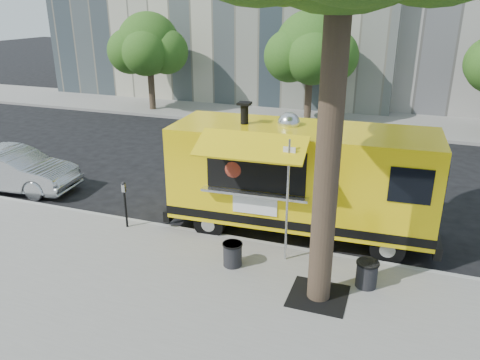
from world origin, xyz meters
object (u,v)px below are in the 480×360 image
object	(u,v)px
sign_post	(288,194)
parking_meter	(125,199)
far_tree_a	(149,44)
trash_bin_left	(233,253)
food_truck	(299,177)
trash_bin_right	(367,273)
sedan	(13,170)
far_tree_b	(311,47)

from	to	relation	value
sign_post	parking_meter	world-z (taller)	sign_post
far_tree_a	trash_bin_left	world-z (taller)	far_tree_a
food_truck	trash_bin_right	xyz separation A→B (m)	(2.06, -2.23, -1.18)
far_tree_a	sedan	size ratio (longest dim) A/B	1.24
sign_post	far_tree_b	bearing A→B (deg)	100.15
parking_meter	trash_bin_right	xyz separation A→B (m)	(6.50, -0.72, -0.51)
parking_meter	trash_bin_right	size ratio (longest dim) A/B	2.25
trash_bin_right	sedan	bearing A→B (deg)	169.81
far_tree_b	trash_bin_right	xyz separation A→B (m)	(4.50, -14.77, -3.37)
far_tree_a	far_tree_b	world-z (taller)	far_tree_b
parking_meter	sedan	size ratio (longest dim) A/B	0.31
sign_post	food_truck	size ratio (longest dim) A/B	0.42
far_tree_a	trash_bin_left	distance (m)	18.21
far_tree_a	far_tree_b	size ratio (longest dim) A/B	0.97
far_tree_b	food_truck	size ratio (longest dim) A/B	0.76
far_tree_a	food_truck	size ratio (longest dim) A/B	0.74
sedan	sign_post	bearing A→B (deg)	-104.81
sign_post	trash_bin_left	xyz separation A→B (m)	(-1.10, -0.69, -1.39)
trash_bin_left	sign_post	bearing A→B (deg)	32.15
trash_bin_left	trash_bin_right	world-z (taller)	trash_bin_right
far_tree_a	parking_meter	size ratio (longest dim) A/B	4.01
sign_post	trash_bin_left	size ratio (longest dim) A/B	5.24
food_truck	parking_meter	bearing A→B (deg)	-163.92
far_tree_a	far_tree_b	distance (m)	9.01
sign_post	trash_bin_right	xyz separation A→B (m)	(1.95, -0.52, -1.38)
parking_meter	sedan	xyz separation A→B (m)	(-5.26, 1.40, -0.27)
sign_post	food_truck	xyz separation A→B (m)	(-0.11, 1.72, -0.20)
far_tree_b	trash_bin_left	size ratio (longest dim) A/B	9.61
far_tree_b	sign_post	world-z (taller)	far_tree_b
far_tree_a	far_tree_b	bearing A→B (deg)	2.54
far_tree_a	parking_meter	bearing A→B (deg)	-62.85
trash_bin_left	trash_bin_right	size ratio (longest dim) A/B	0.96
far_tree_b	far_tree_a	bearing A→B (deg)	-177.46
trash_bin_left	sedan	bearing A→B (deg)	165.29
far_tree_a	parking_meter	xyz separation A→B (m)	(7.00, -13.65, -2.79)
far_tree_a	far_tree_b	xyz separation A→B (m)	(9.00, 0.40, 0.06)
food_truck	trash_bin_left	size ratio (longest dim) A/B	12.59
trash_bin_left	parking_meter	bearing A→B (deg)	165.55
far_tree_b	sign_post	distance (m)	14.61
food_truck	far_tree_a	bearing A→B (deg)	130.50
far_tree_a	food_truck	xyz separation A→B (m)	(11.44, -12.13, -2.12)
sedan	far_tree_b	bearing A→B (deg)	-35.42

